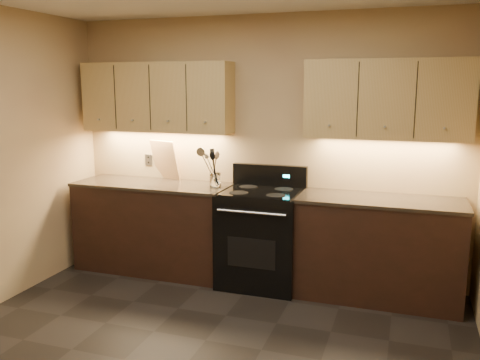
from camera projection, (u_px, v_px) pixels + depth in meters
name	position (u px, v px, depth m)	size (l,w,h in m)	color
wall_back	(263.00, 148.00, 5.10)	(4.00, 0.04, 2.60)	tan
counter_left	(154.00, 226.00, 5.32)	(1.62, 0.62, 0.93)	black
counter_right	(378.00, 249.00, 4.60)	(1.46, 0.62, 0.93)	black
stove	(261.00, 236.00, 4.93)	(0.76, 0.68, 1.14)	black
upper_cab_left	(157.00, 97.00, 5.21)	(1.60, 0.30, 0.70)	tan
upper_cab_right	(387.00, 99.00, 4.49)	(1.44, 0.30, 0.70)	tan
outlet_plate	(149.00, 160.00, 5.53)	(0.09, 0.01, 0.12)	#B2B5BA
utensil_crock	(215.00, 180.00, 5.04)	(0.14, 0.14, 0.14)	white
cutting_board	(165.00, 160.00, 5.41)	(0.34, 0.02, 0.43)	tan
wooden_spoon	(211.00, 168.00, 5.02)	(0.06, 0.06, 0.33)	tan
black_spoon	(216.00, 168.00, 5.04)	(0.06, 0.06, 0.33)	black
black_turner	(216.00, 166.00, 4.99)	(0.08, 0.08, 0.38)	black
steel_spatula	(218.00, 167.00, 5.03)	(0.08, 0.08, 0.35)	silver
steel_skimmer	(217.00, 166.00, 4.99)	(0.09, 0.09, 0.39)	silver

